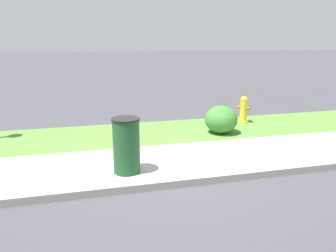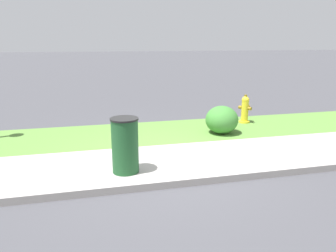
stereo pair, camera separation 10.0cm
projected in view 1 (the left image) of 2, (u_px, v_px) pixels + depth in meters
The scene contains 7 objects.
ground_plane at pixel (164, 162), 6.05m from camera, with size 120.00×120.00×0.00m, color #424247.
sidewalk_pavement at pixel (164, 162), 6.05m from camera, with size 18.00×1.93×0.01m, color #9E9993.
grass_verge at pixel (145, 133), 7.93m from camera, with size 18.00×2.09×0.01m, color #568438.
street_curb at pixel (181, 182), 5.06m from camera, with size 18.00×0.16×0.12m, color #9E9993.
fire_hydrant_mid_block at pixel (244, 109), 8.87m from camera, with size 0.34×0.35×0.77m.
trash_bin at pixel (126, 146), 5.46m from camera, with size 0.47×0.47×0.95m.
shrub_bush_far_verge at pixel (221, 120), 7.86m from camera, with size 0.78×0.78×0.67m.
Camera 1 is at (-1.36, -5.52, 2.19)m, focal length 35.00 mm.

